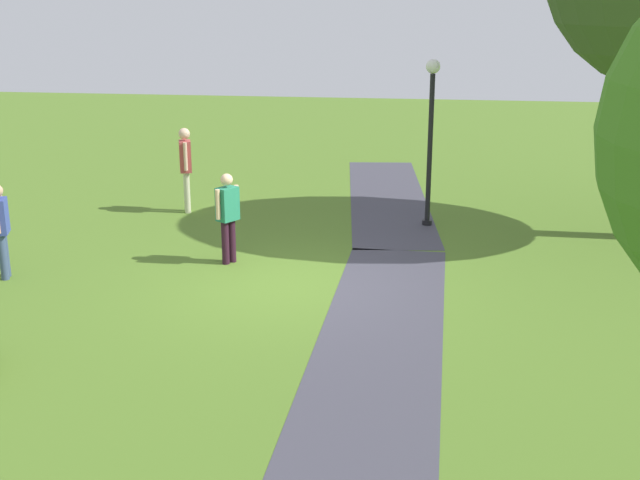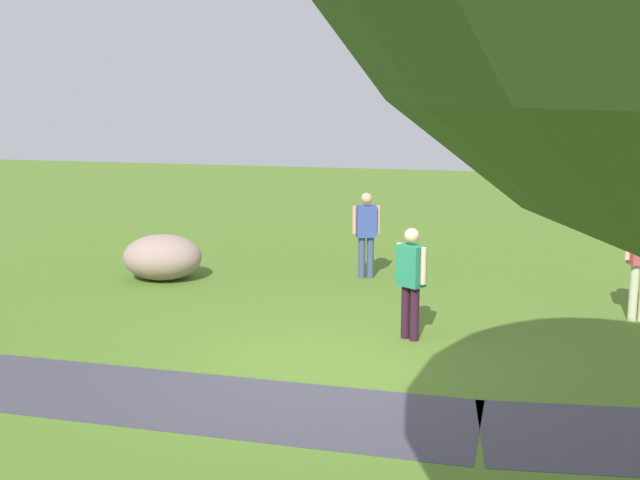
# 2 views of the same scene
# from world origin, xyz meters

# --- Properties ---
(ground_plane) EXTENTS (48.00, 48.00, 0.00)m
(ground_plane) POSITION_xyz_m (0.00, 0.00, 0.00)
(ground_plane) COLOR #4E7124
(footpath_segment_mid) EXTENTS (8.03, 1.85, 0.01)m
(footpath_segment_mid) POSITION_xyz_m (1.95, 1.53, 0.00)
(footpath_segment_mid) COLOR #3E3D48
(footpath_segment_mid) RESTS_ON ground
(lawn_boulder) EXTENTS (1.60, 1.39, 0.83)m
(lawn_boulder) POSITION_xyz_m (3.95, -3.79, 0.42)
(lawn_boulder) COLOR gray
(lawn_boulder) RESTS_ON ground
(woman_with_handbag) EXTENTS (0.50, 0.34, 1.59)m
(woman_with_handbag) POSITION_xyz_m (0.34, -4.80, 0.91)
(woman_with_handbag) COLOR #394B6D
(woman_with_handbag) RESTS_ON ground
(man_near_boulder) EXTENTS (0.45, 0.40, 1.60)m
(man_near_boulder) POSITION_xyz_m (-0.93, -1.31, 0.92)
(man_near_boulder) COLOR #301425
(man_near_boulder) RESTS_ON ground
(handbag_on_grass) EXTENTS (0.34, 0.34, 0.31)m
(handbag_on_grass) POSITION_xyz_m (-0.37, -5.49, 0.14)
(handbag_on_grass) COLOR black
(handbag_on_grass) RESTS_ON ground
(backpack_by_boulder) EXTENTS (0.35, 0.35, 0.40)m
(backpack_by_boulder) POSITION_xyz_m (4.43, -4.58, 0.19)
(backpack_by_boulder) COLOR gray
(backpack_by_boulder) RESTS_ON ground
(frisbee_on_grass) EXTENTS (0.24, 0.24, 0.02)m
(frisbee_on_grass) POSITION_xyz_m (5.00, -5.77, 0.01)
(frisbee_on_grass) COLOR yellow
(frisbee_on_grass) RESTS_ON ground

